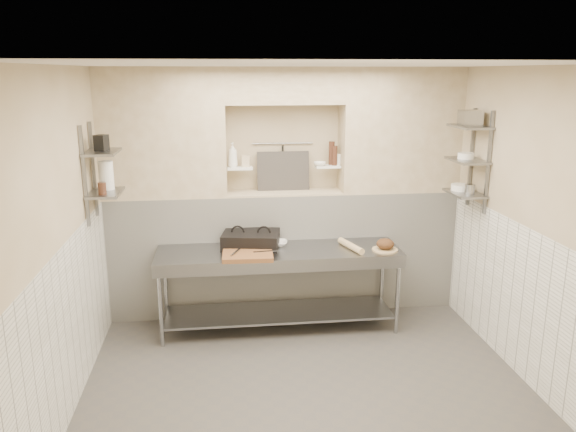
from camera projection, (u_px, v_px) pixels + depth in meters
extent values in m
cube|color=#494540|center=(307.00, 390.00, 5.09)|extent=(4.00, 3.90, 0.10)
cube|color=silver|center=(310.00, 58.00, 4.36)|extent=(4.00, 3.90, 0.10)
cube|color=#C1B194|center=(55.00, 245.00, 4.48)|extent=(0.10, 3.90, 2.80)
cube|color=#C1B194|center=(537.00, 228.00, 4.97)|extent=(0.10, 3.90, 2.80)
cube|color=#C1B194|center=(282.00, 189.00, 6.65)|extent=(4.00, 0.10, 2.80)
cube|color=#C1B194|center=(371.00, 349.00, 2.80)|extent=(4.00, 0.10, 2.80)
cube|color=white|center=(284.00, 251.00, 6.58)|extent=(4.00, 0.40, 1.40)
cube|color=#C1B194|center=(284.00, 192.00, 6.41)|extent=(1.30, 0.40, 0.02)
cube|color=#C1B194|center=(163.00, 133.00, 6.08)|extent=(1.35, 0.40, 1.40)
cube|color=#C1B194|center=(400.00, 130.00, 6.39)|extent=(1.35, 0.40, 1.40)
cube|color=#C1B194|center=(284.00, 86.00, 6.11)|extent=(1.30, 0.40, 0.40)
cube|color=white|center=(71.00, 325.00, 4.67)|extent=(0.02, 3.90, 1.40)
cube|color=white|center=(522.00, 302.00, 5.14)|extent=(0.02, 3.90, 1.40)
cube|color=white|center=(240.00, 168.00, 6.27)|extent=(0.28, 0.16, 0.02)
cube|color=white|center=(328.00, 166.00, 6.39)|extent=(0.28, 0.16, 0.02)
cylinder|color=gray|center=(282.00, 143.00, 6.43)|extent=(0.70, 0.02, 0.02)
cylinder|color=black|center=(283.00, 158.00, 6.46)|extent=(0.02, 0.02, 0.30)
cube|color=#383330|center=(283.00, 171.00, 6.45)|extent=(0.60, 0.08, 0.45)
cube|color=slate|center=(94.00, 170.00, 5.60)|extent=(0.03, 0.03, 0.95)
cube|color=slate|center=(85.00, 177.00, 5.21)|extent=(0.03, 0.03, 0.95)
cube|color=slate|center=(105.00, 193.00, 5.47)|extent=(0.30, 0.50, 0.02)
cube|color=slate|center=(102.00, 152.00, 5.37)|extent=(0.30, 0.50, 0.03)
cube|color=slate|center=(471.00, 157.00, 6.05)|extent=(0.03, 0.03, 1.05)
cube|color=slate|center=(488.00, 163.00, 5.66)|extent=(0.03, 0.03, 1.05)
cube|color=slate|center=(465.00, 193.00, 5.93)|extent=(0.30, 0.50, 0.02)
cube|color=slate|center=(467.00, 160.00, 5.84)|extent=(0.30, 0.50, 0.02)
cube|color=slate|center=(470.00, 127.00, 5.75)|extent=(0.30, 0.50, 0.03)
cube|color=gray|center=(279.00, 252.00, 6.00)|extent=(2.60, 0.70, 0.04)
cube|color=gray|center=(279.00, 312.00, 6.17)|extent=(2.45, 0.60, 0.03)
cube|color=gray|center=(282.00, 267.00, 5.69)|extent=(2.60, 0.02, 0.12)
cylinder|color=gray|center=(161.00, 307.00, 5.68)|extent=(0.04, 0.04, 0.86)
cylinder|color=gray|center=(166.00, 286.00, 6.24)|extent=(0.04, 0.04, 0.86)
cylinder|color=gray|center=(397.00, 296.00, 5.98)|extent=(0.04, 0.04, 0.86)
cylinder|color=gray|center=(382.00, 277.00, 6.53)|extent=(0.04, 0.04, 0.86)
cube|color=black|center=(251.00, 242.00, 6.08)|extent=(0.67, 0.54, 0.11)
cube|color=black|center=(251.00, 235.00, 6.06)|extent=(0.67, 0.54, 0.05)
cube|color=brown|center=(248.00, 256.00, 5.73)|extent=(0.53, 0.38, 0.05)
cube|color=gray|center=(266.00, 251.00, 5.79)|extent=(0.26, 0.06, 0.01)
cylinder|color=gray|center=(235.00, 252.00, 5.74)|extent=(0.11, 0.22, 0.02)
imported|color=white|center=(278.00, 243.00, 6.14)|extent=(0.22, 0.22, 0.05)
cylinder|color=tan|center=(351.00, 246.00, 6.01)|extent=(0.20, 0.46, 0.07)
cylinder|color=tan|center=(385.00, 250.00, 5.98)|extent=(0.27, 0.27, 0.02)
ellipsoid|color=#4C2D19|center=(385.00, 244.00, 5.96)|extent=(0.19, 0.19, 0.11)
imported|color=white|center=(233.00, 155.00, 6.24)|extent=(0.14, 0.14, 0.27)
cube|color=#C1B194|center=(245.00, 161.00, 6.29)|extent=(0.09, 0.09, 0.13)
imported|color=white|center=(320.00, 164.00, 6.35)|extent=(0.16, 0.16, 0.04)
cylinder|color=#3C2116|center=(335.00, 156.00, 6.36)|extent=(0.06, 0.06, 0.22)
cylinder|color=#3C2116|center=(332.00, 153.00, 6.40)|extent=(0.07, 0.07, 0.27)
cylinder|color=white|center=(338.00, 159.00, 6.42)|extent=(0.07, 0.07, 0.12)
cylinder|color=white|center=(106.00, 175.00, 5.54)|extent=(0.14, 0.14, 0.28)
cylinder|color=#3C2116|center=(102.00, 188.00, 5.33)|extent=(0.08, 0.08, 0.12)
cube|color=black|center=(101.00, 143.00, 5.36)|extent=(0.14, 0.14, 0.15)
cylinder|color=white|center=(461.00, 187.00, 6.01)|extent=(0.21, 0.21, 0.06)
cylinder|color=gray|center=(470.00, 189.00, 5.80)|extent=(0.11, 0.11, 0.11)
cylinder|color=white|center=(466.00, 156.00, 5.87)|extent=(0.17, 0.17, 0.06)
cube|color=gray|center=(470.00, 118.00, 5.74)|extent=(0.22, 0.26, 0.15)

